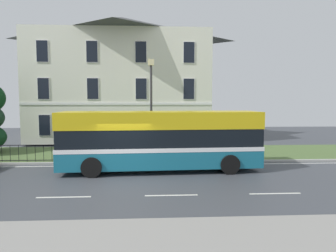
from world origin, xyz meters
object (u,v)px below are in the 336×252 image
street_lamp_post (151,101)px  litter_bin (180,148)px  georgian_townhouse (123,78)px  single_decker_bus (161,139)px

street_lamp_post → litter_bin: (1.76, 0.16, -2.81)m
georgian_townhouse → litter_bin: (4.42, -11.27, -5.08)m
georgian_townhouse → single_decker_bus: bearing=-77.3°
street_lamp_post → georgian_townhouse: bearing=103.1°
georgian_townhouse → litter_bin: size_ratio=12.90×
street_lamp_post → litter_bin: size_ratio=4.94×
single_decker_bus → street_lamp_post: 3.23m
street_lamp_post → litter_bin: bearing=5.3°
street_lamp_post → litter_bin: 3.32m
single_decker_bus → street_lamp_post: (-0.48, 2.54, 1.94)m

